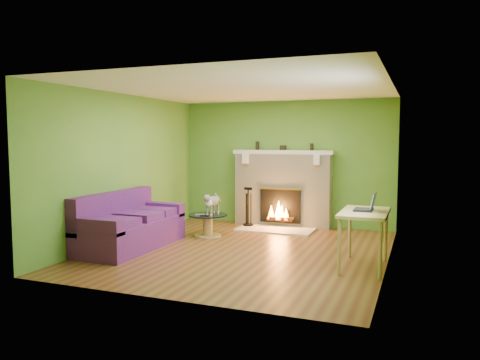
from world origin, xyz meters
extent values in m
plane|color=#592E19|center=(0.00, 0.00, 0.00)|extent=(5.00, 5.00, 0.00)
plane|color=white|center=(0.00, 0.00, 2.60)|extent=(5.00, 5.00, 0.00)
plane|color=#4A842B|center=(0.00, 2.50, 1.30)|extent=(5.00, 0.00, 5.00)
plane|color=#4A842B|center=(0.00, -2.50, 1.30)|extent=(5.00, 0.00, 5.00)
plane|color=#4A842B|center=(-2.25, 0.00, 1.30)|extent=(0.00, 5.00, 5.00)
plane|color=#4A842B|center=(2.25, 0.00, 1.30)|extent=(0.00, 5.00, 5.00)
plane|color=silver|center=(2.24, -0.90, 1.55)|extent=(0.00, 1.20, 1.20)
plane|color=white|center=(2.23, -0.90, 1.55)|extent=(0.00, 1.06, 1.06)
cube|color=beige|center=(0.00, 2.33, 0.75)|extent=(2.00, 0.35, 1.50)
cube|color=black|center=(0.00, 2.13, 0.44)|extent=(0.85, 0.03, 0.68)
cube|color=gold|center=(0.00, 2.13, 0.80)|extent=(0.91, 0.02, 0.04)
cylinder|color=black|center=(0.00, 2.10, 0.16)|extent=(0.55, 0.07, 0.07)
cube|color=beige|center=(0.00, 2.30, 1.54)|extent=(2.10, 0.28, 0.08)
cube|color=beige|center=(-0.75, 2.11, 1.40)|extent=(0.12, 0.10, 0.20)
cube|color=beige|center=(0.75, 2.11, 1.40)|extent=(0.12, 0.10, 0.20)
cube|color=beige|center=(0.00, 1.80, 0.01)|extent=(1.50, 0.75, 0.03)
cube|color=beige|center=(0.00, 2.30, 1.54)|extent=(2.10, 0.28, 0.08)
cube|color=#43175A|center=(-1.80, -0.51, 0.23)|extent=(0.93, 2.06, 0.46)
cube|color=#43175A|center=(-2.14, -0.51, 0.63)|extent=(0.21, 2.06, 0.58)
cube|color=#43175A|center=(-1.80, -1.43, 0.53)|extent=(0.93, 0.21, 0.23)
cube|color=#43175A|center=(-1.80, 0.41, 0.53)|extent=(0.93, 0.21, 0.23)
cube|color=#43175A|center=(-1.75, -1.09, 0.53)|extent=(0.74, 0.55, 0.13)
cube|color=#43175A|center=(-1.75, -0.40, 0.53)|extent=(0.74, 0.55, 0.13)
cube|color=#43175A|center=(-1.75, 0.18, 0.53)|extent=(0.74, 0.55, 0.13)
cylinder|color=tan|center=(-1.01, 0.81, 0.01)|extent=(0.51, 0.51, 0.03)
cylinder|color=tan|center=(-1.01, 0.81, 0.20)|extent=(0.18, 0.18, 0.35)
cylinder|color=black|center=(-1.01, 0.81, 0.40)|extent=(0.73, 0.73, 0.02)
cube|color=tan|center=(1.95, -0.36, 0.79)|extent=(0.63, 1.09, 0.04)
cylinder|color=tan|center=(1.69, -0.85, 0.38)|extent=(0.05, 0.05, 0.76)
cylinder|color=tan|center=(2.21, -0.85, 0.38)|extent=(0.05, 0.05, 0.76)
cylinder|color=tan|center=(1.69, 0.13, 0.38)|extent=(0.05, 0.05, 0.76)
cylinder|color=tan|center=(2.21, 0.13, 0.38)|extent=(0.05, 0.05, 0.76)
cube|color=gray|center=(-1.11, 0.69, 0.42)|extent=(0.17, 0.12, 0.02)
cube|color=black|center=(-0.99, 0.63, 0.42)|extent=(0.16, 0.05, 0.02)
cylinder|color=black|center=(-0.56, 2.33, 1.67)|extent=(0.08, 0.08, 0.18)
cylinder|color=black|center=(0.60, 2.33, 1.65)|extent=(0.07, 0.07, 0.14)
cube|color=black|center=(0.00, 2.33, 1.63)|extent=(0.12, 0.08, 0.10)
camera|label=1|loc=(2.67, -6.99, 1.81)|focal=35.00mm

